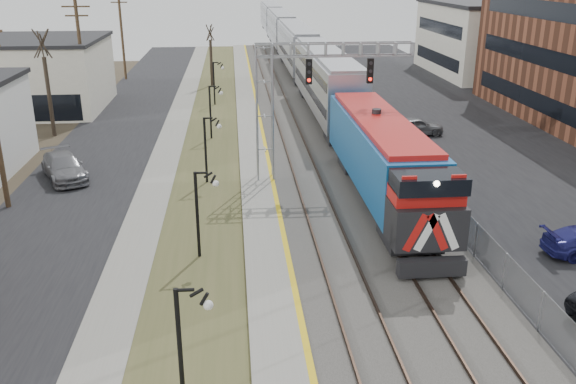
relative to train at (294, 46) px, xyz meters
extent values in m
cube|color=black|center=(-17.00, -35.70, -2.92)|extent=(7.00, 120.00, 0.04)
cube|color=gray|center=(-12.50, -35.70, -2.90)|extent=(2.00, 120.00, 0.08)
cube|color=#464A27|center=(-9.50, -35.70, -2.91)|extent=(4.00, 120.00, 0.06)
cube|color=gray|center=(-6.50, -35.70, -2.82)|extent=(2.00, 120.00, 0.24)
cube|color=#595651|center=(-1.50, -35.70, -2.84)|extent=(8.00, 120.00, 0.20)
cube|color=black|center=(10.50, -35.70, -2.92)|extent=(16.00, 120.00, 0.04)
cube|color=gold|center=(-5.62, -35.70, -2.69)|extent=(0.24, 120.00, 0.01)
cube|color=#2D2119|center=(-4.25, -35.70, -2.66)|extent=(0.08, 120.00, 0.15)
cube|color=#2D2119|center=(-2.75, -35.70, -2.66)|extent=(0.08, 120.00, 0.15)
cube|color=#2D2119|center=(-0.75, -35.70, -2.66)|extent=(0.08, 120.00, 0.15)
cube|color=#2D2119|center=(0.75, -35.70, -2.66)|extent=(0.08, 120.00, 0.15)
cube|color=#115192|center=(0.00, -47.19, -0.46)|extent=(3.00, 17.00, 4.25)
cube|color=black|center=(0.00, -55.89, -2.24)|extent=(2.80, 0.50, 0.70)
cube|color=#A1A3AB|center=(0.00, -26.89, 0.07)|extent=(3.00, 22.00, 5.33)
cube|color=#A1A3AB|center=(0.00, -4.09, 0.07)|extent=(3.00, 22.00, 5.33)
cube|color=#A1A3AB|center=(0.00, 18.71, 0.07)|extent=(3.00, 22.00, 5.33)
cube|color=#A1A3AB|center=(0.00, 41.51, 0.07)|extent=(3.00, 22.00, 5.33)
cube|color=gray|center=(-6.00, -42.70, 1.06)|extent=(1.00, 1.00, 8.00)
cube|color=gray|center=(-2.00, -42.70, 4.81)|extent=(9.00, 0.80, 0.80)
cube|color=black|center=(-3.50, -43.15, 3.66)|extent=(0.35, 0.25, 1.40)
cube|color=black|center=(0.00, -43.15, 3.66)|extent=(0.35, 0.25, 1.40)
cylinder|color=black|center=(-9.50, -62.70, -0.94)|extent=(0.14, 0.14, 4.00)
cylinder|color=black|center=(-9.50, -52.70, -0.94)|extent=(0.14, 0.14, 4.00)
cylinder|color=black|center=(-9.50, -42.70, -0.94)|extent=(0.14, 0.14, 4.00)
cylinder|color=black|center=(-9.50, -32.70, -0.94)|extent=(0.14, 0.14, 4.00)
cylinder|color=black|center=(-9.50, -20.70, -0.94)|extent=(0.14, 0.14, 4.00)
cylinder|color=#4C3823|center=(-20.00, -25.70, 2.06)|extent=(0.28, 0.28, 10.00)
cylinder|color=#4C3823|center=(-20.00, -5.70, 2.06)|extent=(0.28, 0.28, 10.00)
cube|color=gray|center=(2.70, -35.70, -2.14)|extent=(0.04, 120.00, 1.60)
cube|color=beige|center=(-26.50, -20.70, 0.06)|extent=(14.00, 12.00, 6.00)
cube|color=beige|center=(24.50, -5.70, 1.06)|extent=(16.00, 18.00, 8.00)
cylinder|color=#382D23|center=(-21.50, -30.70, 0.04)|extent=(0.30, 0.30, 5.95)
cylinder|color=#382D23|center=(-10.00, -10.70, -0.49)|extent=(0.30, 0.30, 4.90)
imported|color=slate|center=(6.09, -33.14, -2.25)|extent=(4.15, 1.87, 1.38)
imported|color=slate|center=(-18.13, -41.20, -2.20)|extent=(4.03, 5.51, 1.48)
camera|label=1|loc=(-7.80, -77.34, 9.16)|focal=38.00mm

